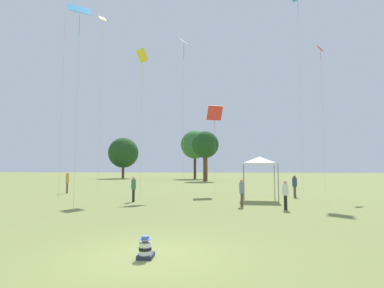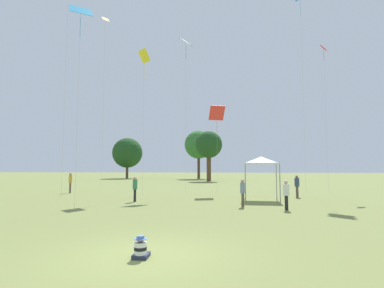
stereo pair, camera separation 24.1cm
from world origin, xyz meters
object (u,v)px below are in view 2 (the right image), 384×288
(seated_toddler, at_px, (141,249))
(person_standing_0, at_px, (297,184))
(person_standing_4, at_px, (243,190))
(canopy_tent, at_px, (261,161))
(kite_4, at_px, (144,60))
(distant_tree_2, at_px, (199,145))
(person_standing_2, at_px, (70,180))
(person_standing_3, at_px, (135,186))
(kite_7, at_px, (324,57))
(kite_6, at_px, (81,15))
(kite_0, at_px, (186,46))
(kite_5, at_px, (105,32))
(person_standing_1, at_px, (286,192))
(distant_tree_0, at_px, (127,153))
(distant_tree_1, at_px, (209,145))
(kite_1, at_px, (217,114))

(seated_toddler, height_order, person_standing_0, person_standing_0)
(person_standing_4, bearing_deg, canopy_tent, -102.89)
(kite_4, relative_size, distant_tree_2, 1.18)
(person_standing_2, bearing_deg, person_standing_0, 43.89)
(person_standing_3, height_order, kite_7, kite_7)
(seated_toddler, relative_size, person_standing_3, 0.34)
(kite_6, xyz_separation_m, kite_7, (16.17, 13.68, 1.68))
(canopy_tent, relative_size, kite_0, 0.20)
(kite_5, bearing_deg, kite_0, -19.78)
(kite_6, bearing_deg, person_standing_3, 75.96)
(kite_0, distance_m, kite_6, 13.98)
(person_standing_1, distance_m, person_standing_2, 19.25)
(person_standing_3, relative_size, person_standing_4, 1.06)
(person_standing_1, bearing_deg, canopy_tent, 3.35)
(distant_tree_0, bearing_deg, kite_7, -46.63)
(seated_toddler, bearing_deg, person_standing_0, 64.09)
(kite_6, height_order, distant_tree_1, kite_6)
(seated_toddler, distance_m, kite_1, 20.73)
(person_standing_1, bearing_deg, kite_6, 92.46)
(person_standing_0, xyz_separation_m, kite_5, (-18.93, 6.01, 16.32))
(kite_7, xyz_separation_m, distant_tree_0, (-32.67, 34.58, -6.72))
(person_standing_0, relative_size, person_standing_4, 1.06)
(kite_6, relative_size, kite_7, 0.84)
(distant_tree_2, bearing_deg, canopy_tent, -75.72)
(kite_7, bearing_deg, person_standing_1, -132.95)
(person_standing_3, distance_m, person_standing_4, 7.18)
(person_standing_4, height_order, kite_0, kite_0)
(kite_4, bearing_deg, kite_7, -77.86)
(distant_tree_1, relative_size, distant_tree_2, 0.85)
(kite_6, bearing_deg, kite_7, 46.92)
(kite_1, relative_size, distant_tree_0, 0.87)
(seated_toddler, bearing_deg, kite_7, 60.18)
(person_standing_0, xyz_separation_m, kite_1, (-6.30, 2.81, 6.11))
(person_standing_3, distance_m, kite_6, 10.74)
(person_standing_3, xyz_separation_m, kite_1, (4.80, 7.75, 6.09))
(person_standing_2, distance_m, person_standing_4, 16.79)
(kite_6, xyz_separation_m, distant_tree_1, (2.92, 36.87, -4.44))
(canopy_tent, distance_m, kite_1, 7.69)
(seated_toddler, distance_m, canopy_tent, 15.00)
(distant_tree_0, bearing_deg, kite_4, -66.49)
(canopy_tent, xyz_separation_m, kite_1, (-3.53, 5.25, 4.37))
(kite_7, height_order, distant_tree_2, kite_7)
(person_standing_3, bearing_deg, person_standing_0, 111.60)
(person_standing_2, distance_m, kite_6, 15.32)
(kite_0, bearing_deg, person_standing_3, -121.54)
(seated_toddler, height_order, person_standing_3, person_standing_3)
(seated_toddler, relative_size, canopy_tent, 0.19)
(person_standing_0, bearing_deg, kite_0, 3.99)
(person_standing_4, relative_size, kite_6, 0.14)
(kite_0, relative_size, kite_1, 1.91)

